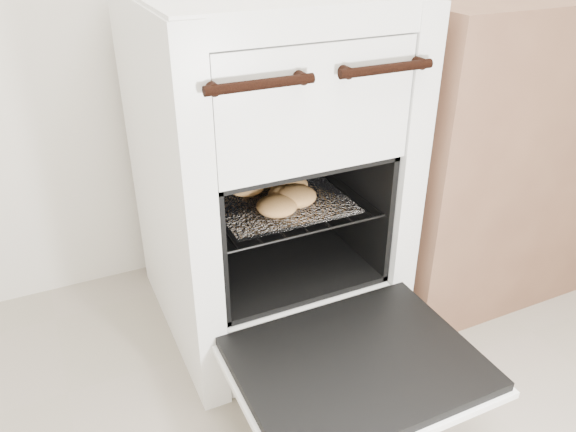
{
  "coord_description": "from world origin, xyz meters",
  "views": [
    {
      "loc": [
        -0.59,
        -0.22,
        1.15
      ],
      "look_at": [
        -0.03,
        0.99,
        0.42
      ],
      "focal_mm": 35.0,
      "sensor_mm": 36.0,
      "label": 1
    }
  ],
  "objects": [
    {
      "name": "baked_rolls",
      "position": [
        -0.03,
        1.06,
        0.47
      ],
      "size": [
        0.25,
        0.32,
        0.05
      ],
      "color": "tan",
      "rests_on": "foil_sheet"
    },
    {
      "name": "oven_rack",
      "position": [
        -0.03,
        1.08,
        0.44
      ],
      "size": [
        0.46,
        0.45,
        0.01
      ],
      "color": "black",
      "rests_on": "stove"
    },
    {
      "name": "oven_door",
      "position": [
        -0.03,
        0.61,
        0.21
      ],
      "size": [
        0.57,
        0.45,
        0.04
      ],
      "color": "black",
      "rests_on": "stove"
    },
    {
      "name": "foil_sheet",
      "position": [
        -0.03,
        1.05,
        0.44
      ],
      "size": [
        0.36,
        0.32,
        0.01
      ],
      "primitive_type": "cube",
      "color": "white",
      "rests_on": "oven_rack"
    },
    {
      "name": "counter",
      "position": [
        0.79,
        1.11,
        0.47
      ],
      "size": [
        0.95,
        0.63,
        0.95
      ],
      "primitive_type": "cube",
      "rotation": [
        0.0,
        0.0,
        0.0
      ],
      "color": "brown",
      "rests_on": "ground"
    },
    {
      "name": "stove",
      "position": [
        -0.03,
        1.15,
        0.48
      ],
      "size": [
        0.64,
        0.71,
        0.98
      ],
      "color": "white",
      "rests_on": "ground"
    }
  ]
}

